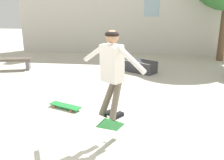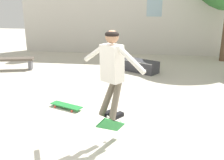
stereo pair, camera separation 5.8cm
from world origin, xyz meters
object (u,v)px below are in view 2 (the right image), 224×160
object	(u,v)px
skate_ledge	(139,66)
skateboard_flipping	(111,125)
skater	(112,67)
park_bench	(7,61)
skateboard_resting	(66,105)

from	to	relation	value
skate_ledge	skateboard_flipping	distance (m)	5.14
skateboard_flipping	skater	bearing A→B (deg)	19.38
park_bench	skateboard_resting	distance (m)	4.61
park_bench	skateboard_flipping	xyz separation A→B (m)	(4.65, -4.63, 0.07)
skate_ledge	skater	xyz separation A→B (m)	(-0.26, -5.05, 1.18)
skateboard_flipping	skate_ledge	bearing A→B (deg)	15.80
skater	skateboard_flipping	size ratio (longest dim) A/B	1.92
park_bench	skater	size ratio (longest dim) A/B	1.37
park_bench	skater	bearing A→B (deg)	-59.55
park_bench	skateboard_flipping	size ratio (longest dim) A/B	2.63
park_bench	skate_ledge	bearing A→B (deg)	-9.34
skate_ledge	park_bench	bearing A→B (deg)	-141.58
skate_ledge	skateboard_flipping	bearing A→B (deg)	-60.27
skater	skateboard_resting	size ratio (longest dim) A/B	1.72
skateboard_flipping	skateboard_resting	xyz separation A→B (m)	(-1.30, 1.47, -0.33)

